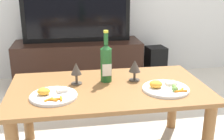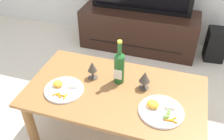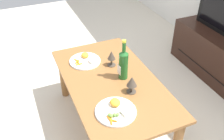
# 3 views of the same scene
# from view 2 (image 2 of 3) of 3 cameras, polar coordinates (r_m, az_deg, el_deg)

# --- Properties ---
(ground_plane) EXTENTS (6.40, 6.40, 0.00)m
(ground_plane) POSITION_cam_2_polar(r_m,az_deg,el_deg) (2.07, 0.59, -15.00)
(ground_plane) COLOR beige
(dining_table) EXTENTS (1.24, 0.70, 0.50)m
(dining_table) POSITION_cam_2_polar(r_m,az_deg,el_deg) (1.76, 0.67, -6.81)
(dining_table) COLOR brown
(dining_table) RESTS_ON ground_plane
(tv_stand) EXTENTS (1.38, 0.46, 0.48)m
(tv_stand) POSITION_cam_2_polar(r_m,az_deg,el_deg) (3.00, 6.20, 9.32)
(tv_stand) COLOR black
(tv_stand) RESTS_ON ground_plane
(floor_speaker) EXTENTS (0.23, 0.23, 0.38)m
(floor_speaker) POSITION_cam_2_polar(r_m,az_deg,el_deg) (3.02, 23.16, 5.51)
(floor_speaker) COLOR black
(floor_speaker) RESTS_ON ground_plane
(wine_bottle) EXTENTS (0.07, 0.08, 0.34)m
(wine_bottle) POSITION_cam_2_polar(r_m,az_deg,el_deg) (1.69, 1.58, 0.91)
(wine_bottle) COLOR #1E5923
(wine_bottle) RESTS_ON dining_table
(goblet_left) EXTENTS (0.07, 0.07, 0.14)m
(goblet_left) POSITION_cam_2_polar(r_m,az_deg,el_deg) (1.75, -4.64, 0.58)
(goblet_left) COLOR #473D33
(goblet_left) RESTS_ON dining_table
(goblet_right) EXTENTS (0.08, 0.08, 0.14)m
(goblet_right) POSITION_cam_2_polar(r_m,az_deg,el_deg) (1.67, 7.71, -1.77)
(goblet_right) COLOR #473D33
(goblet_right) RESTS_ON dining_table
(dinner_plate_left) EXTENTS (0.27, 0.27, 0.05)m
(dinner_plate_left) POSITION_cam_2_polar(r_m,az_deg,el_deg) (1.72, -11.34, -4.36)
(dinner_plate_left) COLOR white
(dinner_plate_left) RESTS_ON dining_table
(dinner_plate_right) EXTENTS (0.29, 0.29, 0.06)m
(dinner_plate_right) POSITION_cam_2_polar(r_m,az_deg,el_deg) (1.57, 11.34, -9.25)
(dinner_plate_right) COLOR white
(dinner_plate_right) RESTS_ON dining_table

